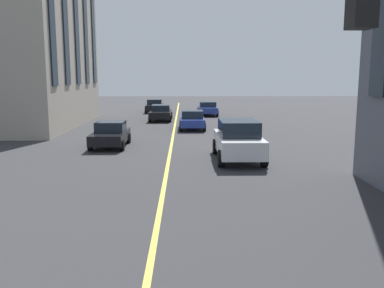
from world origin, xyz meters
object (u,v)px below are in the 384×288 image
Objects in this scene: car_blue_mid at (192,120)px; car_white_near at (238,140)px; car_black_oncoming at (161,112)px; car_blue_trailing at (208,108)px; car_black_far at (155,106)px; car_black_parked_a at (110,134)px.

car_white_near reaches higher than car_blue_mid.
car_blue_mid is at bearing -156.87° from car_black_oncoming.
car_black_far is (3.52, 5.54, -0.00)m from car_blue_trailing.
car_black_far is at bearing 12.40° from car_white_near.
car_blue_trailing and car_black_oncoming have the same top height.
car_black_parked_a is 1.00× the size of car_black_far.
car_white_near is 26.56m from car_black_far.
car_black_far is at bearing 14.63° from car_blue_mid.
car_blue_trailing is 1.13× the size of car_black_far.
car_blue_trailing is (18.56, -6.48, 0.00)m from car_black_parked_a.
car_white_near is at bearing -170.48° from car_blue_mid.
car_blue_mid is 0.89× the size of car_black_oncoming.
car_black_parked_a and car_black_far have the same top height.
car_blue_mid is 11.61m from car_white_near.
car_black_oncoming is 18.26m from car_white_near.
car_white_near is at bearing -165.48° from car_black_oncoming.
car_blue_mid reaches higher than car_blue_trailing.
car_black_parked_a is 22.10m from car_black_far.
car_blue_trailing is 6.57m from car_black_far.
car_white_near is (-3.85, -6.64, 0.27)m from car_black_parked_a.
car_black_parked_a is 7.68m from car_white_near.
car_white_near is at bearing -179.60° from car_blue_trailing.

